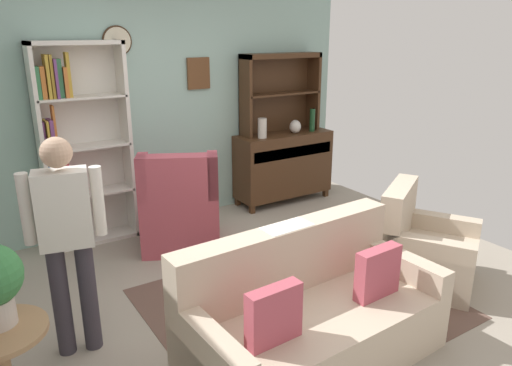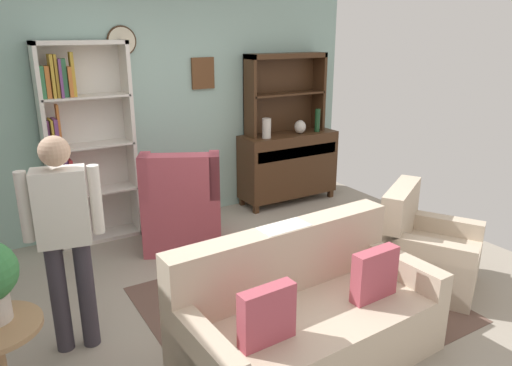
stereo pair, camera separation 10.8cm
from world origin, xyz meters
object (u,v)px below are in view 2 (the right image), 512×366
vase_tall (267,128)px  couch_floral (306,319)px  wingback_chair (183,212)px  book_stack (269,238)px  bookshelf (82,145)px  sideboard (288,164)px  bottle_wine (317,120)px  sideboard_hutch (285,82)px  vase_round (300,127)px  coffee_table (271,255)px  person_reading (65,231)px  armchair_floral (425,254)px

vase_tall → couch_floral: vase_tall is taller
wingback_chair → book_stack: (0.31, -1.18, 0.09)m
bookshelf → sideboard: 2.61m
bottle_wine → wingback_chair: bottle_wine is taller
sideboard_hutch → couch_floral: (-1.75, -2.86, -1.25)m
vase_round → couch_floral: bearing=-125.0°
book_stack → vase_round: bearing=47.6°
sideboard → bottle_wine: (0.39, -0.09, 0.56)m
bottle_wine → bookshelf: bearing=176.6°
sideboard_hutch → coffee_table: size_ratio=1.38×
person_reading → book_stack: (1.64, 0.00, -0.43)m
bookshelf → bottle_wine: size_ratio=7.06×
person_reading → vase_round: bearing=28.2°
vase_tall → couch_floral: bearing=-117.0°
person_reading → coffee_table: size_ratio=1.95×
bottle_wine → armchair_floral: bottle_wine is taller
bottle_wine → coffee_table: size_ratio=0.37×
armchair_floral → person_reading: person_reading is taller
bookshelf → book_stack: bearing=-59.2°
person_reading → coffee_table: (1.61, -0.09, -0.55)m
bottle_wine → person_reading: person_reading is taller
vase_tall → person_reading: bearing=-147.6°
armchair_floral → coffee_table: bearing=155.7°
bottle_wine → sideboard_hutch: bearing=153.0°
bottle_wine → couch_floral: 3.50m
sideboard → person_reading: size_ratio=0.83×
coffee_table → book_stack: (0.04, 0.09, 0.12)m
couch_floral → coffee_table: (0.28, 0.87, 0.04)m
sideboard → couch_floral: size_ratio=0.71×
vase_tall → coffee_table: 2.21m
vase_round → person_reading: (-3.21, -1.72, -0.10)m
couch_floral → armchair_floral: size_ratio=1.74×
wingback_chair → sideboard_hutch: bearing=22.1°
bookshelf → armchair_floral: bookshelf is taller
vase_tall → couch_floral: (-1.36, -2.67, -0.73)m
sideboard_hutch → armchair_floral: (-0.20, -2.56, -1.27)m
bookshelf → vase_tall: 2.16m
book_stack → bottle_wine: bearing=42.9°
vase_round → vase_tall: bearing=-178.5°
bookshelf → book_stack: size_ratio=9.61×
vase_tall → vase_round: vase_tall is taller
sideboard_hutch → vase_round: bearing=-53.5°
coffee_table → vase_round: bearing=48.5°
vase_tall → armchair_floral: vase_tall is taller
sideboard → vase_round: size_ratio=7.65×
sideboard → vase_round: bearing=-27.2°
bookshelf → wingback_chair: bookshelf is taller
bottle_wine → couch_floral: size_ratio=0.16×
vase_tall → book_stack: size_ratio=1.12×
bottle_wine → person_reading: 3.86m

